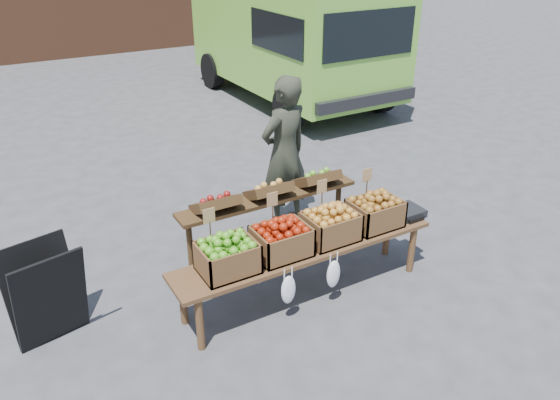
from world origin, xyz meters
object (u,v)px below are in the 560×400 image
crate_green_apples (375,213)px  back_table (269,220)px  vendor (284,153)px  crate_golden_apples (227,257)px  crate_red_apples (330,227)px  display_bench (306,271)px  delivery_van (291,42)px  chalkboard_sign (46,295)px  crate_russet_pears (281,241)px  weighing_scale (406,212)px

crate_green_apples → back_table: bearing=139.1°
vendor → back_table: size_ratio=0.88×
crate_golden_apples → crate_red_apples: bearing=0.0°
vendor → display_bench: vendor is taller
delivery_van → crate_green_apples: bearing=-114.0°
back_table → display_bench: back_table is taller
chalkboard_sign → display_bench: (2.28, -0.60, -0.18)m
crate_golden_apples → chalkboard_sign: bearing=157.7°
vendor → chalkboard_sign: bearing=2.7°
delivery_van → crate_green_apples: delivery_van is taller
vendor → display_bench: (-0.58, -1.40, -0.64)m
vendor → back_table: (-0.59, -0.68, -0.41)m
crate_golden_apples → crate_red_apples: size_ratio=1.00×
crate_russet_pears → crate_green_apples: (1.10, 0.00, 0.00)m
chalkboard_sign → display_bench: bearing=-27.1°
vendor → crate_green_apples: 1.43m
crate_golden_apples → weighing_scale: size_ratio=1.47×
chalkboard_sign → back_table: back_table is taller
chalkboard_sign → crate_russet_pears: size_ratio=1.87×
vendor → back_table: 0.98m
chalkboard_sign → crate_russet_pears: bearing=-29.0°
back_table → crate_green_apples: size_ratio=4.20×
chalkboard_sign → display_bench: size_ratio=0.35×
chalkboard_sign → weighing_scale: (3.53, -0.60, 0.14)m
chalkboard_sign → crate_green_apples: bearing=-23.3°
vendor → crate_red_apples: 1.44m
back_table → crate_green_apples: 1.12m
back_table → weighing_scale: back_table is taller
display_bench → weighing_scale: 1.29m
crate_red_apples → vendor: bearing=77.7°
crate_red_apples → crate_russet_pears: bearing=180.0°
crate_russet_pears → back_table: bearing=69.6°
display_bench → chalkboard_sign: bearing=165.3°
display_bench → crate_russet_pears: size_ratio=5.40×
crate_golden_apples → back_table: bearing=41.4°
chalkboard_sign → crate_russet_pears: 2.11m
back_table → display_bench: bearing=-89.4°
chalkboard_sign → weighing_scale: chalkboard_sign is taller
delivery_van → crate_green_apples: size_ratio=10.63×
back_table → chalkboard_sign: bearing=-176.9°
display_bench → crate_russet_pears: crate_russet_pears is taller
crate_green_apples → weighing_scale: crate_green_apples is taller
weighing_scale → chalkboard_sign: bearing=170.4°
crate_green_apples → display_bench: bearing=180.0°
weighing_scale → crate_green_apples: bearing=180.0°
chalkboard_sign → crate_russet_pears: (2.01, -0.60, 0.24)m
back_table → crate_russet_pears: bearing=-110.4°
back_table → display_bench: (0.01, -0.72, -0.24)m
vendor → display_bench: bearing=54.6°
back_table → weighing_scale: 1.45m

